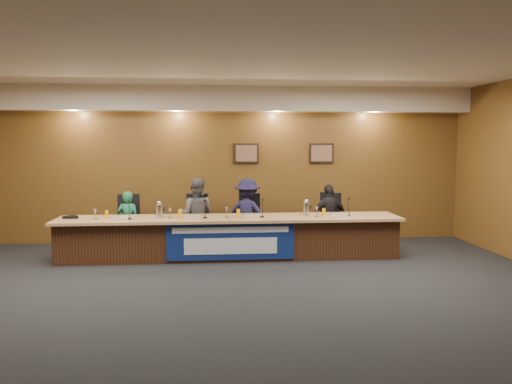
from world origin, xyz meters
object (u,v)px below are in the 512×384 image
(banner, at_px, (231,241))
(panelist_a, at_px, (128,222))
(office_chair_d, at_px, (328,223))
(speakerphone, at_px, (72,217))
(panelist_d, at_px, (329,217))
(carafe_right, at_px, (306,209))
(office_chair_b, at_px, (197,225))
(dais_body, at_px, (230,238))
(office_chair_c, at_px, (247,225))
(panelist_c, at_px, (247,214))
(panelist_b, at_px, (196,215))
(office_chair_a, at_px, (129,226))
(carafe_left, at_px, (159,211))

(banner, distance_m, panelist_a, 2.17)
(panelist_a, height_order, office_chair_d, panelist_a)
(office_chair_d, bearing_deg, speakerphone, -146.75)
(panelist_d, xyz_separation_m, carafe_right, (-0.58, -0.65, 0.24))
(banner, xyz_separation_m, office_chair_b, (-0.62, 1.13, 0.10))
(dais_body, bearing_deg, banner, -90.00)
(carafe_right, bearing_deg, office_chair_c, 143.82)
(panelist_c, distance_m, office_chair_d, 1.62)
(panelist_b, height_order, office_chair_c, panelist_b)
(office_chair_a, relative_size, carafe_right, 1.93)
(panelist_c, bearing_deg, office_chair_a, 17.50)
(panelist_c, xyz_separation_m, speakerphone, (-3.14, -0.59, 0.08))
(dais_body, height_order, carafe_right, carafe_right)
(banner, xyz_separation_m, office_chair_d, (1.96, 1.13, 0.10))
(office_chair_a, bearing_deg, panelist_a, -99.52)
(office_chair_d, distance_m, carafe_right, 1.03)
(panelist_a, relative_size, panelist_d, 0.92)
(panelist_a, height_order, panelist_b, panelist_b)
(panelist_b, relative_size, office_chair_d, 2.93)
(panelist_b, xyz_separation_m, office_chair_c, (0.98, 0.10, -0.22))
(panelist_b, distance_m, speakerphone, 2.24)
(panelist_c, height_order, office_chair_c, panelist_c)
(panelist_c, bearing_deg, banner, 90.85)
(panelist_b, xyz_separation_m, carafe_left, (-0.63, -0.63, 0.16))
(panelist_b, xyz_separation_m, office_chair_a, (-1.28, 0.10, -0.22))
(carafe_right, distance_m, speakerphone, 4.16)
(office_chair_c, distance_m, carafe_right, 1.33)
(dais_body, xyz_separation_m, banner, (0.00, -0.41, 0.03))
(panelist_d, distance_m, office_chair_a, 3.87)
(panelist_d, bearing_deg, office_chair_c, -15.47)
(speakerphone, bearing_deg, panelist_a, 33.85)
(panelist_d, bearing_deg, carafe_right, 36.08)
(dais_body, height_order, office_chair_b, dais_body)
(panelist_a, relative_size, carafe_left, 4.94)
(office_chair_c, bearing_deg, speakerphone, -151.01)
(dais_body, bearing_deg, office_chair_d, 20.02)
(office_chair_c, xyz_separation_m, carafe_left, (-1.61, -0.73, 0.39))
(panelist_b, relative_size, panelist_c, 1.01)
(panelist_b, xyz_separation_m, panelist_c, (0.98, 0.00, -0.01))
(dais_body, xyz_separation_m, office_chair_c, (0.36, 0.72, 0.13))
(panelist_c, bearing_deg, panelist_a, 20.03)
(panelist_d, distance_m, office_chair_c, 1.62)
(dais_body, relative_size, office_chair_d, 12.50)
(panelist_c, relative_size, office_chair_c, 2.89)
(dais_body, bearing_deg, carafe_left, -179.11)
(panelist_c, relative_size, office_chair_a, 2.89)
(dais_body, xyz_separation_m, panelist_a, (-1.90, 0.62, 0.23))
(office_chair_b, height_order, office_chair_c, same)
(panelist_c, distance_m, office_chair_b, 1.01)
(banner, height_order, panelist_c, panelist_c)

